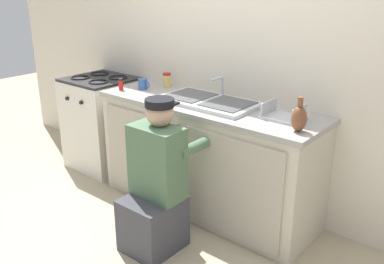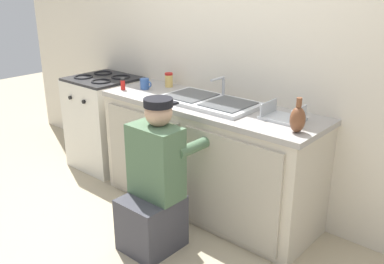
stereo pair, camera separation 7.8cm
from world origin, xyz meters
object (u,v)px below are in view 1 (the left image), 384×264
condiment_jar (167,80)px  spice_bottle_red (121,84)px  stove_range (102,123)px  dish_rack_tray (283,115)px  plumber_person (156,189)px  sink_double_basin (208,101)px  coffee_mug (143,84)px  vase_decorative (299,118)px

condiment_jar → spice_bottle_red: bearing=-124.4°
stove_range → dish_rack_tray: bearing=0.9°
plumber_person → condiment_jar: 1.21m
sink_double_basin → condiment_jar: bearing=163.5°
coffee_mug → plumber_person: bearing=-40.3°
dish_rack_tray → vase_decorative: bearing=-40.3°
sink_double_basin → stove_range: sink_double_basin is taller
sink_double_basin → vase_decorative: size_ratio=3.48×
spice_bottle_red → sink_double_basin: bearing=10.7°
sink_double_basin → dish_rack_tray: size_ratio=2.86×
stove_range → coffee_mug: bearing=-1.4°
stove_range → coffee_mug: 0.81m
stove_range → dish_rack_tray: size_ratio=3.36×
stove_range → spice_bottle_red: size_ratio=8.97×
stove_range → vase_decorative: (2.19, -0.14, 0.54)m
plumber_person → vase_decorative: vase_decorative is taller
plumber_person → dish_rack_tray: (0.58, 0.71, 0.48)m
sink_double_basin → spice_bottle_red: (-0.85, -0.16, 0.03)m
coffee_mug → dish_rack_tray: (1.36, 0.05, -0.02)m
plumber_person → spice_bottle_red: 1.17m
sink_double_basin → vase_decorative: (0.84, -0.14, 0.07)m
condiment_jar → spice_bottle_red: 0.41m
vase_decorative → condiment_jar: bearing=167.5°
stove_range → plumber_person: (1.41, -0.68, -0.01)m
condiment_jar → vase_decorative: vase_decorative is taller
stove_range → vase_decorative: 2.26m
sink_double_basin → spice_bottle_red: 0.86m
sink_double_basin → stove_range: bearing=-179.9°
plumber_person → coffee_mug: bearing=139.7°
stove_range → condiment_jar: bearing=14.0°
sink_double_basin → plumber_person: bearing=-84.6°
coffee_mug → stove_range: bearing=178.6°
plumber_person → condiment_jar: plumber_person is taller
vase_decorative → plumber_person: bearing=-145.2°
spice_bottle_red → plumber_person: bearing=-29.6°
stove_range → plumber_person: size_ratio=0.85×
vase_decorative → spice_bottle_red: 1.69m
sink_double_basin → dish_rack_tray: 0.64m
condiment_jar → vase_decorative: bearing=-12.5°
stove_range → vase_decorative: vase_decorative is taller
dish_rack_tray → spice_bottle_red: (-1.49, -0.19, 0.03)m
plumber_person → spice_bottle_red: bearing=150.4°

